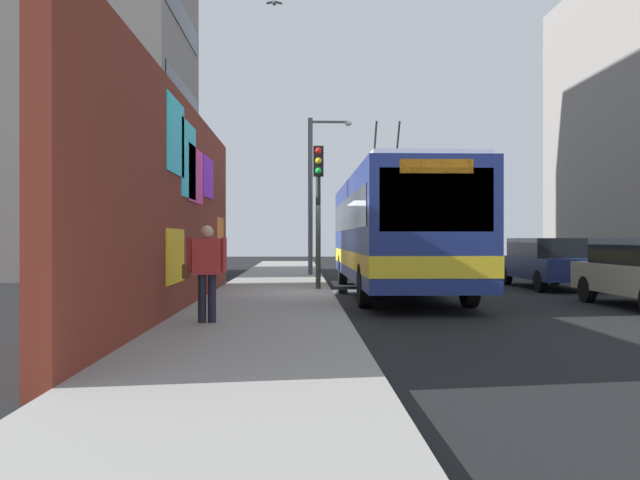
{
  "coord_description": "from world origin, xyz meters",
  "views": [
    {
      "loc": [
        -17.19,
        0.87,
        1.56
      ],
      "look_at": [
        2.76,
        0.25,
        1.52
      ],
      "focal_mm": 36.58,
      "sensor_mm": 36.0,
      "label": 1
    }
  ],
  "objects_px": {
    "pedestrian_near_wall": "(206,266)",
    "street_lamp": "(315,184)",
    "parked_car_navy": "(548,262)",
    "traffic_light": "(318,192)",
    "city_bus": "(393,228)"
  },
  "relations": [
    {
      "from": "city_bus",
      "to": "parked_car_navy",
      "type": "height_order",
      "value": "city_bus"
    },
    {
      "from": "city_bus",
      "to": "traffic_light",
      "type": "xyz_separation_m",
      "value": [
        -0.26,
        2.15,
        1.0
      ]
    },
    {
      "from": "pedestrian_near_wall",
      "to": "traffic_light",
      "type": "distance_m",
      "value": 7.74
    },
    {
      "from": "parked_car_navy",
      "to": "traffic_light",
      "type": "distance_m",
      "value": 7.92
    },
    {
      "from": "city_bus",
      "to": "pedestrian_near_wall",
      "type": "distance_m",
      "value": 8.64
    },
    {
      "from": "street_lamp",
      "to": "pedestrian_near_wall",
      "type": "bearing_deg",
      "value": 171.47
    },
    {
      "from": "parked_car_navy",
      "to": "street_lamp",
      "type": "distance_m",
      "value": 9.38
    },
    {
      "from": "parked_car_navy",
      "to": "traffic_light",
      "type": "xyz_separation_m",
      "value": [
        -2.15,
        7.35,
        2.03
      ]
    },
    {
      "from": "parked_car_navy",
      "to": "street_lamp",
      "type": "bearing_deg",
      "value": 54.26
    },
    {
      "from": "pedestrian_near_wall",
      "to": "parked_car_navy",
      "type": "bearing_deg",
      "value": -45.14
    },
    {
      "from": "parked_car_navy",
      "to": "pedestrian_near_wall",
      "type": "distance_m",
      "value": 13.32
    },
    {
      "from": "parked_car_navy",
      "to": "city_bus",
      "type": "bearing_deg",
      "value": 110.07
    },
    {
      "from": "street_lamp",
      "to": "city_bus",
      "type": "bearing_deg",
      "value": -163.94
    },
    {
      "from": "city_bus",
      "to": "street_lamp",
      "type": "xyz_separation_m",
      "value": [
        7.12,
        2.05,
        1.85
      ]
    },
    {
      "from": "pedestrian_near_wall",
      "to": "street_lamp",
      "type": "height_order",
      "value": "street_lamp"
    }
  ]
}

